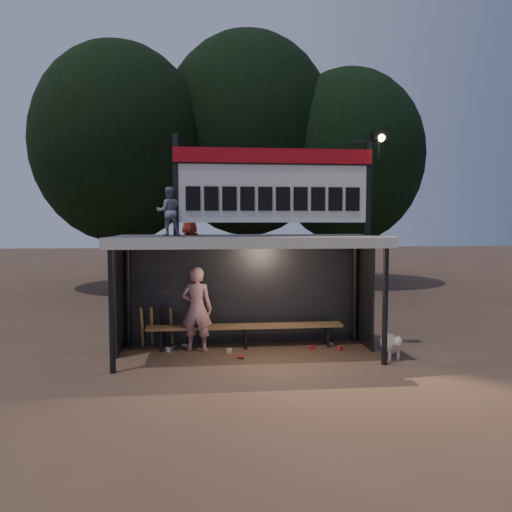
# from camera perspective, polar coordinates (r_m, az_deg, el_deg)

# --- Properties ---
(ground) EXTENTS (80.00, 80.00, 0.00)m
(ground) POSITION_cam_1_polar(r_m,az_deg,el_deg) (9.86, -0.94, -11.25)
(ground) COLOR brown
(ground) RESTS_ON ground
(player) EXTENTS (0.69, 0.54, 1.69)m
(player) POSITION_cam_1_polar(r_m,az_deg,el_deg) (10.08, -6.78, -6.02)
(player) COLOR silver
(player) RESTS_ON ground
(child_a) EXTENTS (0.49, 0.42, 0.91)m
(child_a) POSITION_cam_1_polar(r_m,az_deg,el_deg) (9.42, -9.96, 5.03)
(child_a) COLOR gray
(child_a) RESTS_ON dugout_shelter
(child_b) EXTENTS (0.50, 0.50, 0.88)m
(child_b) POSITION_cam_1_polar(r_m,az_deg,el_deg) (9.89, -7.55, 4.91)
(child_b) COLOR #AF2D1B
(child_b) RESTS_ON dugout_shelter
(dugout_shelter) EXTENTS (5.10, 2.08, 2.32)m
(dugout_shelter) POSITION_cam_1_polar(r_m,az_deg,el_deg) (9.79, -1.07, -0.39)
(dugout_shelter) COLOR #38383A
(dugout_shelter) RESTS_ON ground
(scoreboard_assembly) EXTENTS (4.10, 0.27, 1.99)m
(scoreboard_assembly) POSITION_cam_1_polar(r_m,az_deg,el_deg) (9.60, 2.40, 8.35)
(scoreboard_assembly) COLOR black
(scoreboard_assembly) RESTS_ON dugout_shelter
(bench) EXTENTS (4.00, 0.35, 0.48)m
(bench) POSITION_cam_1_polar(r_m,az_deg,el_deg) (10.29, -1.20, -8.12)
(bench) COLOR olive
(bench) RESTS_ON ground
(tree_left) EXTENTS (6.46, 6.46, 9.27)m
(tree_left) POSITION_cam_1_polar(r_m,az_deg,el_deg) (19.95, -15.35, 12.27)
(tree_left) COLOR black
(tree_left) RESTS_ON ground
(tree_mid) EXTENTS (7.22, 7.22, 10.36)m
(tree_mid) POSITION_cam_1_polar(r_m,az_deg,el_deg) (21.36, -0.94, 13.62)
(tree_mid) COLOR black
(tree_mid) RESTS_ON ground
(tree_right) EXTENTS (6.08, 6.08, 8.72)m
(tree_right) POSITION_cam_1_polar(r_m,az_deg,el_deg) (20.97, 10.47, 11.04)
(tree_right) COLOR #302015
(tree_right) RESTS_ON ground
(dog) EXTENTS (0.36, 0.81, 0.49)m
(dog) POSITION_cam_1_polar(r_m,az_deg,el_deg) (9.95, 15.22, -9.60)
(dog) COLOR beige
(dog) RESTS_ON ground
(bats) EXTENTS (0.68, 0.35, 0.84)m
(bats) POSITION_cam_1_polar(r_m,az_deg,el_deg) (10.57, -11.28, -7.89)
(bats) COLOR #9C7548
(bats) RESTS_ON ground
(litter) EXTENTS (3.55, 1.13, 0.08)m
(litter) POSITION_cam_1_polar(r_m,az_deg,el_deg) (10.19, -0.91, -10.54)
(litter) COLOR red
(litter) RESTS_ON ground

